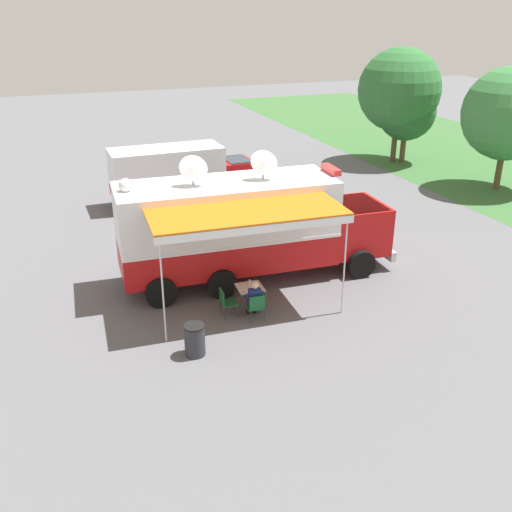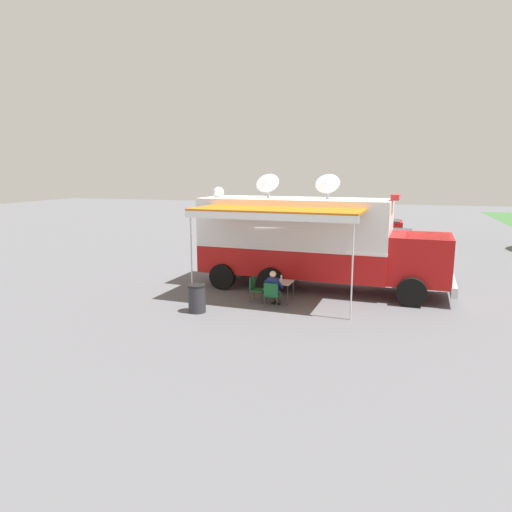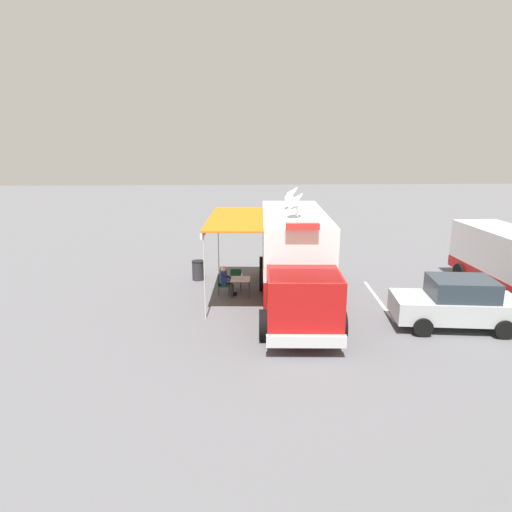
# 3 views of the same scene
# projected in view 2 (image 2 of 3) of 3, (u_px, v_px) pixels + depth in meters

# --- Properties ---
(ground_plane) EXTENTS (100.00, 100.00, 0.00)m
(ground_plane) POSITION_uv_depth(u_px,v_px,m) (294.00, 287.00, 18.17)
(ground_plane) COLOR #5B5B60
(lot_stripe) EXTENTS (0.37, 4.80, 0.01)m
(lot_stripe) POSITION_uv_depth(u_px,v_px,m) (326.00, 271.00, 21.18)
(lot_stripe) COLOR silver
(lot_stripe) RESTS_ON ground
(command_truck) EXTENTS (5.16, 9.61, 4.53)m
(command_truck) POSITION_uv_depth(u_px,v_px,m) (313.00, 239.00, 17.54)
(command_truck) COLOR #B71414
(command_truck) RESTS_ON ground
(folding_table) EXTENTS (0.84, 0.84, 0.73)m
(folding_table) POSITION_uv_depth(u_px,v_px,m) (280.00, 283.00, 15.99)
(folding_table) COLOR silver
(folding_table) RESTS_ON ground
(water_bottle) EXTENTS (0.07, 0.07, 0.22)m
(water_bottle) POSITION_uv_depth(u_px,v_px,m) (281.00, 278.00, 16.01)
(water_bottle) COLOR silver
(water_bottle) RESTS_ON folding_table
(folding_chair_at_table) EXTENTS (0.50, 0.50, 0.87)m
(folding_chair_at_table) POSITION_uv_depth(u_px,v_px,m) (272.00, 293.00, 15.29)
(folding_chair_at_table) COLOR #19562D
(folding_chair_at_table) RESTS_ON ground
(folding_chair_beside_table) EXTENTS (0.50, 0.50, 0.87)m
(folding_chair_beside_table) POSITION_uv_depth(u_px,v_px,m) (255.00, 287.00, 16.08)
(folding_chair_beside_table) COLOR #19562D
(folding_chair_beside_table) RESTS_ON ground
(seated_responder) EXTENTS (0.68, 0.57, 1.25)m
(seated_responder) POSITION_uv_depth(u_px,v_px,m) (274.00, 288.00, 15.44)
(seated_responder) COLOR navy
(seated_responder) RESTS_ON ground
(trash_bin) EXTENTS (0.57, 0.57, 0.91)m
(trash_bin) POSITION_uv_depth(u_px,v_px,m) (197.00, 298.00, 14.85)
(trash_bin) COLOR #2D2D33
(trash_bin) RESTS_ON ground
(support_truck) EXTENTS (2.46, 6.85, 2.70)m
(support_truck) POSITION_uv_depth(u_px,v_px,m) (335.00, 227.00, 26.26)
(support_truck) COLOR white
(support_truck) RESTS_ON ground
(car_behind_truck) EXTENTS (4.38, 2.38, 1.76)m
(car_behind_truck) POSITION_uv_depth(u_px,v_px,m) (392.00, 249.00, 21.91)
(car_behind_truck) COLOR #B2B5BA
(car_behind_truck) RESTS_ON ground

